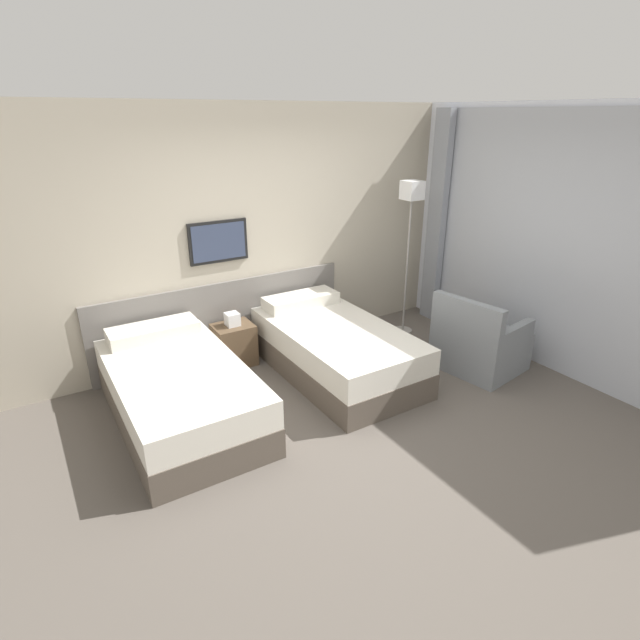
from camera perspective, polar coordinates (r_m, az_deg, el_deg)
ground_plane at (r=4.59m, az=4.31°, el=-11.68°), size 16.00×16.00×0.00m
wall_headboard at (r=5.61m, az=-7.41°, el=9.16°), size 10.00×0.10×2.70m
wall_window at (r=5.65m, az=26.54°, el=7.53°), size 0.21×4.41×2.70m
bed_near_door at (r=4.67m, az=-15.75°, el=-7.91°), size 1.07×1.95×0.66m
bed_near_window at (r=5.28m, az=1.76°, el=-3.30°), size 1.07×1.95×0.66m
nightstand at (r=5.55m, az=-9.79°, el=-2.69°), size 0.42×0.35×0.60m
floor_lamp at (r=6.03m, az=10.33°, el=12.16°), size 0.24×0.24×1.87m
armchair at (r=5.63m, az=17.68°, el=-2.72°), size 0.87×0.91×0.85m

